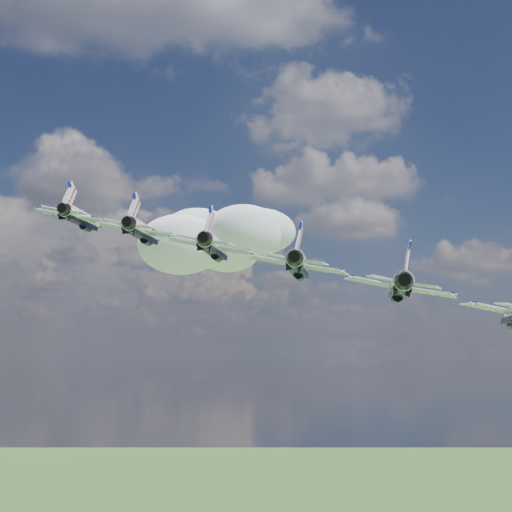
{
  "coord_description": "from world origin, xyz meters",
  "views": [
    {
      "loc": [
        1.06,
        -78.18,
        131.32
      ],
      "look_at": [
        4.0,
        4.0,
        142.57
      ],
      "focal_mm": 50.0,
      "sensor_mm": 36.0,
      "label": 1
    }
  ],
  "objects_px": {
    "jet_3": "(300,265)",
    "jet_4": "(400,287)",
    "jet_2": "(216,247)",
    "jet_1": "(145,232)",
    "jet_0": "(83,219)"
  },
  "relations": [
    {
      "from": "jet_2",
      "to": "jet_4",
      "type": "relative_size",
      "value": 1.0
    },
    {
      "from": "jet_0",
      "to": "jet_4",
      "type": "height_order",
      "value": "jet_0"
    },
    {
      "from": "jet_1",
      "to": "jet_3",
      "type": "distance_m",
      "value": 24.34
    },
    {
      "from": "jet_0",
      "to": "jet_4",
      "type": "bearing_deg",
      "value": -26.37
    },
    {
      "from": "jet_2",
      "to": "jet_4",
      "type": "distance_m",
      "value": 24.34
    },
    {
      "from": "jet_0",
      "to": "jet_3",
      "type": "relative_size",
      "value": 1.0
    },
    {
      "from": "jet_2",
      "to": "jet_3",
      "type": "height_order",
      "value": "jet_2"
    },
    {
      "from": "jet_2",
      "to": "jet_0",
      "type": "bearing_deg",
      "value": 153.63
    },
    {
      "from": "jet_4",
      "to": "jet_3",
      "type": "bearing_deg",
      "value": 153.63
    },
    {
      "from": "jet_1",
      "to": "jet_2",
      "type": "xyz_separation_m",
      "value": [
        9.52,
        -6.95,
        -3.04
      ]
    },
    {
      "from": "jet_1",
      "to": "jet_3",
      "type": "bearing_deg",
      "value": -26.37
    },
    {
      "from": "jet_3",
      "to": "jet_2",
      "type": "bearing_deg",
      "value": 153.63
    },
    {
      "from": "jet_4",
      "to": "jet_0",
      "type": "bearing_deg",
      "value": 153.63
    },
    {
      "from": "jet_3",
      "to": "jet_4",
      "type": "xyz_separation_m",
      "value": [
        9.52,
        -6.95,
        -3.04
      ]
    },
    {
      "from": "jet_3",
      "to": "jet_4",
      "type": "bearing_deg",
      "value": -26.37
    }
  ]
}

